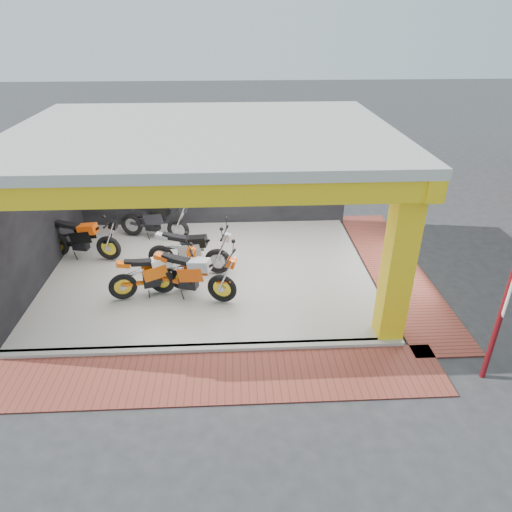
% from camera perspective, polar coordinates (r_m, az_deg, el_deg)
% --- Properties ---
extents(ground, '(80.00, 80.00, 0.00)m').
position_cam_1_polar(ground, '(10.11, -6.17, -7.94)').
color(ground, '#2D2D30').
rests_on(ground, ground).
extents(showroom_floor, '(8.00, 6.00, 0.10)m').
position_cam_1_polar(showroom_floor, '(11.76, -5.75, -2.00)').
color(showroom_floor, silver).
rests_on(showroom_floor, ground).
extents(showroom_ceiling, '(8.40, 6.40, 0.20)m').
position_cam_1_polar(showroom_ceiling, '(10.45, -6.70, 15.09)').
color(showroom_ceiling, beige).
rests_on(showroom_ceiling, corner_column).
extents(back_wall, '(8.20, 0.20, 3.50)m').
position_cam_1_polar(back_wall, '(13.92, -5.59, 10.54)').
color(back_wall, black).
rests_on(back_wall, ground).
extents(left_wall, '(0.20, 6.20, 3.50)m').
position_cam_1_polar(left_wall, '(11.98, -26.21, 4.75)').
color(left_wall, black).
rests_on(left_wall, ground).
extents(corner_column, '(0.50, 0.50, 3.50)m').
position_cam_1_polar(corner_column, '(9.05, 17.40, -0.74)').
color(corner_column, yellow).
rests_on(corner_column, ground).
extents(header_beam_front, '(8.40, 0.30, 0.40)m').
position_cam_1_polar(header_beam_front, '(7.66, -7.78, 7.83)').
color(header_beam_front, yellow).
rests_on(header_beam_front, corner_column).
extents(header_beam_right, '(0.30, 6.40, 0.40)m').
position_cam_1_polar(header_beam_right, '(11.02, 15.24, 13.39)').
color(header_beam_right, yellow).
rests_on(header_beam_right, corner_column).
extents(floor_kerb, '(8.00, 0.20, 0.10)m').
position_cam_1_polar(floor_kerb, '(9.27, -6.48, -11.40)').
color(floor_kerb, silver).
rests_on(floor_kerb, ground).
extents(paver_front, '(9.00, 1.40, 0.03)m').
position_cam_1_polar(paver_front, '(8.71, -6.73, -14.84)').
color(paver_front, brown).
rests_on(paver_front, ground).
extents(paver_right, '(1.40, 7.00, 0.03)m').
position_cam_1_polar(paver_right, '(12.46, 16.87, -1.51)').
color(paver_right, brown).
rests_on(paver_right, ground).
extents(signpost, '(0.15, 0.32, 2.41)m').
position_cam_1_polar(signpost, '(8.90, 28.19, -6.86)').
color(signpost, maroon).
rests_on(signpost, ground).
extents(moto_hero, '(2.27, 1.31, 1.31)m').
position_cam_1_polar(moto_hero, '(10.69, -9.13, -1.19)').
color(moto_hero, '#ED5909').
rests_on(moto_hero, showroom_floor).
extents(moto_row_a, '(2.44, 1.50, 1.40)m').
position_cam_1_polar(moto_row_a, '(10.10, -4.33, -2.45)').
color(moto_row_a, '#E34C09').
rests_on(moto_row_a, showroom_floor).
extents(moto_row_b, '(2.38, 1.24, 1.38)m').
position_cam_1_polar(moto_row_b, '(11.24, -4.83, 0.83)').
color(moto_row_b, '#9B9DA2').
rests_on(moto_row_b, showroom_floor).
extents(moto_row_c, '(2.37, 1.28, 1.38)m').
position_cam_1_polar(moto_row_c, '(12.46, -18.14, 2.31)').
color(moto_row_c, black).
rests_on(moto_row_c, showroom_floor).
extents(moto_row_d, '(2.36, 1.40, 1.36)m').
position_cam_1_polar(moto_row_d, '(13.10, -9.81, 4.57)').
color(moto_row_d, black).
rests_on(moto_row_d, showroom_floor).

